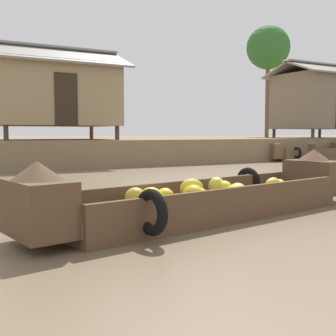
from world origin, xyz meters
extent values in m
plane|color=#726047|center=(0.00, 10.00, 0.00)|extent=(300.00, 300.00, 0.00)
cube|color=#7F6B4C|center=(0.00, 23.82, 0.48)|extent=(160.00, 20.00, 0.95)
cube|color=brown|center=(-0.51, 5.06, 0.06)|extent=(4.69, 1.86, 0.12)
cube|color=brown|center=(-0.60, 5.57, 0.30)|extent=(4.52, 0.85, 0.37)
cube|color=brown|center=(-0.43, 4.55, 0.30)|extent=(4.52, 0.85, 0.37)
cube|color=brown|center=(2.00, 5.49, 0.42)|extent=(0.69, 1.02, 0.59)
cone|color=brown|center=(2.00, 5.49, 0.81)|extent=(0.65, 0.65, 0.20)
cube|color=brown|center=(-3.03, 4.63, 0.42)|extent=(0.69, 1.02, 0.59)
cone|color=brown|center=(-3.03, 4.63, 0.81)|extent=(0.65, 0.65, 0.20)
cube|color=brown|center=(-1.47, 4.89, 0.32)|extent=(0.36, 1.02, 0.05)
torus|color=black|center=(0.89, 5.94, 0.34)|extent=(0.21, 0.53, 0.52)
torus|color=black|center=(-1.92, 4.18, 0.34)|extent=(0.21, 0.53, 0.52)
ellipsoid|color=yellow|center=(-1.01, 4.68, 0.39)|extent=(0.38, 0.32, 0.24)
ellipsoid|color=yellow|center=(-0.20, 4.91, 0.37)|extent=(0.29, 0.27, 0.21)
ellipsoid|color=yellow|center=(-1.03, 4.71, 0.40)|extent=(0.38, 0.38, 0.28)
ellipsoid|color=yellow|center=(-0.21, 5.35, 0.40)|extent=(0.33, 0.33, 0.28)
ellipsoid|color=yellow|center=(-0.14, 5.25, 0.39)|extent=(0.23, 0.26, 0.20)
ellipsoid|color=yellow|center=(-0.92, 4.94, 0.46)|extent=(0.37, 0.28, 0.26)
ellipsoid|color=yellow|center=(0.63, 5.02, 0.39)|extent=(0.34, 0.26, 0.26)
ellipsoid|color=yellow|center=(-1.65, 4.54, 0.31)|extent=(0.34, 0.23, 0.21)
ellipsoid|color=yellow|center=(-1.40, 5.19, 0.34)|extent=(0.37, 0.31, 0.26)
ellipsoid|color=yellow|center=(-0.11, 4.95, 0.38)|extent=(0.25, 0.32, 0.21)
ellipsoid|color=gold|center=(0.88, 5.15, 0.36)|extent=(0.30, 0.36, 0.22)
ellipsoid|color=gold|center=(-1.72, 5.01, 0.38)|extent=(0.35, 0.33, 0.26)
ellipsoid|color=yellow|center=(-0.95, 4.75, 0.36)|extent=(0.32, 0.25, 0.22)
ellipsoid|color=yellow|center=(-1.19, 5.20, 0.34)|extent=(0.24, 0.26, 0.21)
ellipsoid|color=yellow|center=(-0.07, 5.33, 0.35)|extent=(0.34, 0.34, 0.20)
cube|color=brown|center=(10.66, 13.74, 0.06)|extent=(3.23, 1.44, 0.12)
cube|color=brown|center=(10.72, 14.24, 0.33)|extent=(3.11, 0.43, 0.42)
cube|color=brown|center=(10.61, 13.23, 0.33)|extent=(3.11, 0.43, 0.42)
cube|color=brown|center=(8.86, 13.94, 0.43)|extent=(0.60, 0.98, 0.62)
cone|color=brown|center=(8.86, 13.94, 0.84)|extent=(0.62, 0.62, 0.20)
cube|color=brown|center=(10.00, 13.81, 0.35)|extent=(0.31, 1.00, 0.05)
torus|color=black|center=(11.78, 14.24, 0.37)|extent=(0.18, 0.53, 0.52)
torus|color=black|center=(9.55, 13.23, 0.37)|extent=(0.18, 0.53, 0.52)
cylinder|color=#4C3826|center=(-1.70, 15.17, 1.21)|extent=(0.16, 0.16, 0.51)
cylinder|color=#4C3826|center=(2.26, 15.17, 1.21)|extent=(0.16, 0.16, 0.51)
cylinder|color=#4C3826|center=(2.26, 18.05, 1.21)|extent=(0.16, 0.16, 0.51)
cube|color=#9E8460|center=(0.28, 16.61, 2.62)|extent=(4.35, 3.28, 2.30)
cube|color=#2D2319|center=(0.28, 14.95, 2.37)|extent=(0.80, 0.04, 1.80)
cube|color=gray|center=(0.28, 15.79, 4.02)|extent=(5.05, 2.14, 0.87)
cube|color=gray|center=(0.28, 17.43, 4.02)|extent=(5.05, 2.14, 0.87)
cylinder|color=#4C3826|center=(11.98, 14.62, 1.18)|extent=(0.16, 0.16, 0.45)
cylinder|color=#4C3826|center=(11.98, 17.24, 1.18)|extent=(0.16, 0.16, 0.45)
cylinder|color=#4C3826|center=(15.39, 17.24, 1.18)|extent=(0.16, 0.16, 0.45)
cube|color=#7A6B56|center=(13.68, 15.93, 2.78)|extent=(3.81, 3.02, 2.75)
cube|color=gray|center=(13.68, 15.17, 4.39)|extent=(4.51, 2.01, 0.77)
cube|color=gray|center=(13.68, 16.69, 4.39)|extent=(4.51, 2.01, 0.77)
cylinder|color=brown|center=(14.00, 20.05, 3.41)|extent=(0.24, 0.24, 4.92)
sphere|color=#2D6628|center=(14.00, 20.05, 6.27)|extent=(2.57, 2.57, 2.57)
cylinder|color=#423323|center=(2.27, 5.79, 0.50)|extent=(0.14, 0.14, 1.01)
camera|label=1|loc=(-4.04, 0.01, 1.21)|focal=46.45mm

